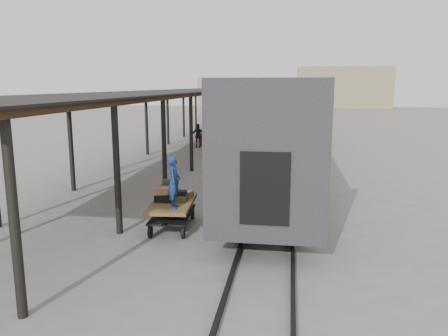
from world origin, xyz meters
The scene contains 11 objects.
ground centered at (0.00, 0.00, 0.00)m, with size 160.00×160.00×0.00m, color slate.
train centered at (3.19, 33.79, 2.69)m, with size 3.45×76.01×4.01m.
canopy centered at (-3.40, 24.00, 4.00)m, with size 4.90×64.30×4.15m.
rails centered at (3.20, 34.00, 0.06)m, with size 1.54×150.00×0.12m.
building_far centered at (14.00, 78.00, 4.00)m, with size 18.00×10.00×8.00m, color tan.
building_left centered at (-10.00, 82.00, 3.00)m, with size 12.00×8.00×6.00m, color tan.
baggage_cart centered at (0.13, -1.25, 0.65)m, with size 1.43×2.49×0.86m.
suitcase_stack centered at (0.01, -0.94, 1.07)m, with size 1.18×1.14×0.59m.
luggage_tug centered at (-2.46, 18.18, 0.56)m, with size 0.90×1.41×1.21m.
porter centered at (0.38, -1.90, 1.65)m, with size 0.58×0.38×1.59m, color navy.
pedestrian centered at (-2.81, 16.68, 0.87)m, with size 1.02×0.42×1.73m, color black.
Camera 1 is at (3.76, -14.21, 4.50)m, focal length 35.00 mm.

